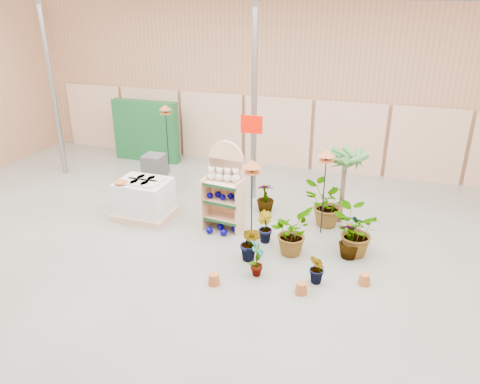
% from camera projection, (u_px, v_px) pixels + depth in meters
% --- Properties ---
extents(room, '(15.20, 12.10, 4.70)m').
position_uv_depth(room, '(214.00, 141.00, 8.47)').
color(room, slate).
rests_on(room, ground).
extents(display_shelf, '(0.86, 0.61, 1.91)m').
position_uv_depth(display_shelf, '(225.00, 189.00, 9.85)').
color(display_shelf, '#DCAC81').
rests_on(display_shelf, ground).
extents(teddy_bears, '(0.71, 0.19, 0.30)m').
position_uv_depth(teddy_bears, '(225.00, 176.00, 9.63)').
color(teddy_bears, silver).
rests_on(teddy_bears, display_shelf).
extents(gazing_balls_shelf, '(0.70, 0.24, 0.13)m').
position_uv_depth(gazing_balls_shelf, '(223.00, 196.00, 9.80)').
color(gazing_balls_shelf, '#03006D').
rests_on(gazing_balls_shelf, display_shelf).
extents(gazing_balls_floor, '(0.63, 0.39, 0.15)m').
position_uv_depth(gazing_balls_floor, '(222.00, 229.00, 9.88)').
color(gazing_balls_floor, '#03006D').
rests_on(gazing_balls_floor, ground).
extents(pallet_stack, '(1.24, 1.04, 0.91)m').
position_uv_depth(pallet_stack, '(144.00, 199.00, 10.44)').
color(pallet_stack, tan).
rests_on(pallet_stack, ground).
extents(charcoal_planters, '(0.50, 0.50, 1.00)m').
position_uv_depth(charcoal_planters, '(155.00, 174.00, 11.68)').
color(charcoal_planters, '#333333').
rests_on(charcoal_planters, ground).
extents(trellis_stock, '(2.00, 0.30, 1.80)m').
position_uv_depth(trellis_stock, '(146.00, 131.00, 13.81)').
color(trellis_stock, '#155426').
rests_on(trellis_stock, ground).
extents(offer_sign, '(0.50, 0.08, 2.20)m').
position_uv_depth(offer_sign, '(252.00, 143.00, 10.51)').
color(offer_sign, gray).
rests_on(offer_sign, ground).
extents(bird_table_front, '(0.34, 0.34, 1.94)m').
position_uv_depth(bird_table_front, '(252.00, 167.00, 8.41)').
color(bird_table_front, black).
rests_on(bird_table_front, ground).
extents(bird_table_right, '(0.34, 0.34, 1.86)m').
position_uv_depth(bird_table_right, '(327.00, 156.00, 9.22)').
color(bird_table_right, black).
rests_on(bird_table_right, ground).
extents(bird_table_back, '(0.34, 0.34, 1.94)m').
position_uv_depth(bird_table_back, '(165.00, 110.00, 12.46)').
color(bird_table_back, black).
rests_on(bird_table_back, ground).
extents(palm, '(0.70, 0.70, 1.76)m').
position_uv_depth(palm, '(346.00, 158.00, 9.79)').
color(palm, brown).
rests_on(palm, ground).
extents(potted_plant_1, '(0.48, 0.43, 0.74)m').
position_uv_depth(potted_plant_1, '(250.00, 243.00, 8.75)').
color(potted_plant_1, '#367031').
rests_on(potted_plant_1, ground).
extents(potted_plant_2, '(0.78, 0.88, 0.91)m').
position_uv_depth(potted_plant_2, '(291.00, 232.00, 8.99)').
color(potted_plant_2, '#367031').
rests_on(potted_plant_2, ground).
extents(potted_plant_3, '(0.45, 0.45, 0.75)m').
position_uv_depth(potted_plant_3, '(350.00, 240.00, 8.86)').
color(potted_plant_3, '#367031').
rests_on(potted_plant_3, ground).
extents(potted_plant_4, '(0.39, 0.33, 0.62)m').
position_uv_depth(potted_plant_4, '(355.00, 228.00, 9.43)').
color(potted_plant_4, '#367031').
rests_on(potted_plant_4, ground).
extents(potted_plant_5, '(0.45, 0.45, 0.64)m').
position_uv_depth(potted_plant_5, '(264.00, 227.00, 9.46)').
color(potted_plant_5, '#367031').
rests_on(potted_plant_5, ground).
extents(potted_plant_6, '(1.19, 1.15, 1.00)m').
position_uv_depth(potted_plant_6, '(326.00, 205.00, 10.01)').
color(potted_plant_6, '#367031').
rests_on(potted_plant_6, ground).
extents(potted_plant_8, '(0.30, 0.41, 0.72)m').
position_uv_depth(potted_plant_8, '(257.00, 258.00, 8.28)').
color(potted_plant_8, '#367031').
rests_on(potted_plant_8, ground).
extents(potted_plant_9, '(0.39, 0.42, 0.59)m').
position_uv_depth(potted_plant_9, '(317.00, 269.00, 8.08)').
color(potted_plant_9, '#367031').
rests_on(potted_plant_9, ground).
extents(potted_plant_10, '(0.97, 0.87, 0.98)m').
position_uv_depth(potted_plant_10, '(354.00, 232.00, 8.91)').
color(potted_plant_10, '#367031').
rests_on(potted_plant_10, ground).
extents(potted_plant_11, '(0.50, 0.50, 0.71)m').
position_uv_depth(potted_plant_11, '(265.00, 197.00, 10.72)').
color(potted_plant_11, '#367031').
rests_on(potted_plant_11, ground).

